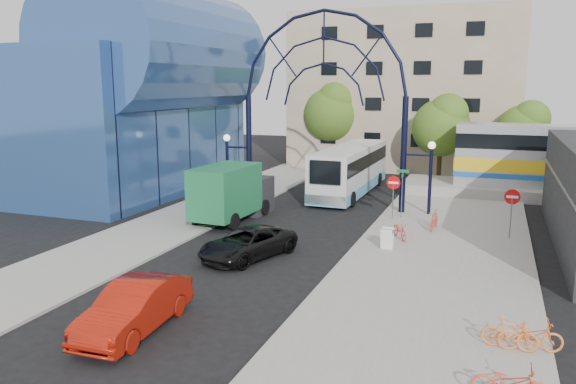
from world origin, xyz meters
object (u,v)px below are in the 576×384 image
at_px(green_truck, 233,192).
at_px(bike_far_c, 510,383).
at_px(street_name_sign, 402,183).
at_px(bike_near_a, 400,230).
at_px(tree_north_c, 525,129).
at_px(black_suv, 248,243).
at_px(tree_north_b, 333,111).
at_px(city_bus, 350,169).
at_px(gateway_arch, 323,69).
at_px(tree_north_a, 443,124).
at_px(red_sedan, 135,307).
at_px(do_not_enter_sign, 512,202).
at_px(sandwich_board, 387,236).
at_px(bike_far_b, 510,334).
at_px(bike_far_a, 531,335).
at_px(bike_near_b, 434,220).
at_px(stop_sign, 393,187).

height_order(green_truck, bike_far_c, green_truck).
relative_size(street_name_sign, bike_near_a, 1.69).
height_order(tree_north_c, black_suv, tree_north_c).
bearing_deg(tree_north_b, city_bus, -67.69).
height_order(gateway_arch, city_bus, gateway_arch).
height_order(tree_north_a, red_sedan, tree_north_a).
bearing_deg(black_suv, do_not_enter_sign, 51.60).
bearing_deg(sandwich_board, tree_north_c, 73.45).
relative_size(tree_north_a, bike_far_c, 3.91).
height_order(sandwich_board, red_sedan, red_sedan).
bearing_deg(red_sedan, city_bus, 85.45).
relative_size(street_name_sign, bike_far_b, 1.76).
xyz_separation_m(red_sedan, bike_far_c, (11.02, -0.39, -0.20)).
distance_m(do_not_enter_sign, sandwich_board, 6.85).
height_order(do_not_enter_sign, street_name_sign, street_name_sign).
relative_size(tree_north_b, red_sedan, 1.67).
bearing_deg(bike_far_c, sandwich_board, 19.50).
distance_m(city_bus, bike_far_a, 24.58).
xyz_separation_m(street_name_sign, bike_near_a, (0.67, -4.60, -1.57)).
bearing_deg(gateway_arch, tree_north_a, 62.83).
relative_size(red_sedan, bike_near_a, 2.89).
distance_m(do_not_enter_sign, bike_far_b, 12.92).
bearing_deg(tree_north_c, black_suv, -115.92).
bearing_deg(gateway_arch, bike_near_b, -26.11).
xyz_separation_m(city_bus, green_truck, (-4.31, -10.22, -0.12)).
relative_size(tree_north_a, bike_near_b, 4.14).
relative_size(do_not_enter_sign, red_sedan, 0.52).
bearing_deg(bike_far_b, bike_near_a, 30.21).
distance_m(street_name_sign, sandwich_board, 6.78).
bearing_deg(bike_far_c, black_suv, 47.47).
bearing_deg(bike_far_c, street_name_sign, 12.62).
distance_m(sandwich_board, red_sedan, 12.76).
relative_size(street_name_sign, tree_north_a, 0.40).
height_order(bike_far_a, bike_far_b, bike_far_b).
xyz_separation_m(street_name_sign, bike_far_c, (5.54, -18.33, -1.54)).
height_order(tree_north_b, green_truck, tree_north_b).
bearing_deg(bike_near_a, tree_north_b, 83.55).
distance_m(sandwich_board, bike_far_a, 10.45).
height_order(tree_north_c, green_truck, tree_north_c).
bearing_deg(bike_near_b, green_truck, -167.52).
bearing_deg(tree_north_c, bike_near_b, -105.48).
xyz_separation_m(tree_north_b, black_suv, (3.80, -27.10, -4.59)).
bearing_deg(do_not_enter_sign, black_suv, -147.06).
bearing_deg(green_truck, bike_far_b, -36.47).
bearing_deg(bike_far_c, gateway_arch, 24.37).
distance_m(bike_near_a, bike_far_b, 11.91).
bearing_deg(tree_north_a, do_not_enter_sign, -72.97).
xyz_separation_m(tree_north_c, bike_far_b, (-1.34, -30.77, -3.68)).
bearing_deg(black_suv, stop_sign, 80.68).
relative_size(sandwich_board, tree_north_c, 0.15).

